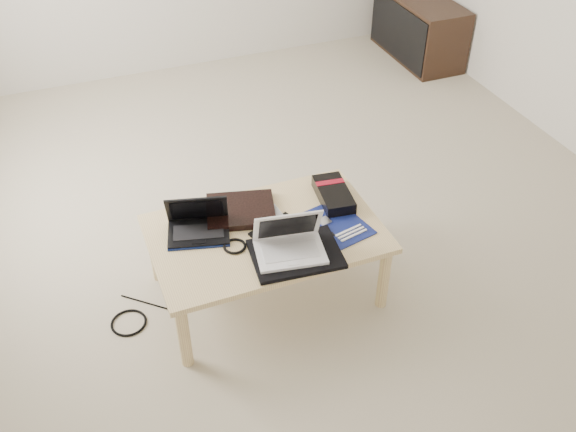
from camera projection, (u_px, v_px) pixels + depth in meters
name	position (u px, v px, depth m)	size (l,w,h in m)	color
ground	(283.00, 197.00, 3.94)	(4.00, 4.00, 0.00)	#BBB097
coffee_table	(266.00, 239.00, 3.10)	(1.10, 0.70, 0.40)	#E0CA87
media_cabinet	(418.00, 28.00, 5.34)	(0.41, 0.90, 0.50)	#332114
book	(241.00, 210.00, 3.17)	(0.39, 0.35, 0.03)	black
netbook	(198.00, 225.00, 3.04)	(0.33, 0.28, 0.20)	black
tablet	(280.00, 232.00, 3.05)	(0.29, 0.26, 0.01)	black
remote	(280.00, 218.00, 3.13)	(0.07, 0.23, 0.02)	silver
neoprene_sleeve	(296.00, 254.00, 2.93)	(0.40, 0.29, 0.02)	black
white_laptop	(289.00, 243.00, 2.90)	(0.34, 0.27, 0.21)	white
motherboard	(335.00, 224.00, 3.10)	(0.32, 0.37, 0.02)	#0C1B4F
gpu_box	(333.00, 194.00, 3.24)	(0.18, 0.31, 0.07)	black
cable_coil	(235.00, 246.00, 2.97)	(0.11, 0.11, 0.01)	black
floor_cable_coil	(129.00, 323.00, 3.14)	(0.18, 0.18, 0.01)	black
floor_cable_trail	(152.00, 304.00, 3.23)	(0.01, 0.01, 0.36)	black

